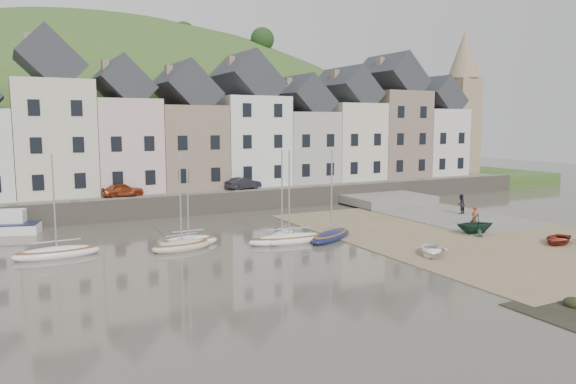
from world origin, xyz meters
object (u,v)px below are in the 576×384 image
car_left (123,190)px  car_right (243,183)px  rowboat_red (558,239)px  sailboat_0 (57,252)px  rowboat_green (475,224)px  person_red (474,217)px  rowboat_white (432,250)px  person_dark (461,204)px

car_left → car_right: bearing=-94.4°
rowboat_red → sailboat_0: bearing=-132.9°
rowboat_red → car_left: car_left is taller
rowboat_green → sailboat_0: bearing=-89.8°
rowboat_green → rowboat_red: rowboat_green is taller
person_red → car_left: size_ratio=0.46×
rowboat_red → person_red: size_ratio=1.83×
rowboat_white → person_dark: person_dark is taller
rowboat_white → car_left: bearing=159.1°
person_dark → car_right: size_ratio=0.49×
sailboat_0 → rowboat_red: 31.52m
person_red → car_right: (-10.96, 18.38, 1.25)m
car_right → rowboat_white: bearing=174.1°
rowboat_green → person_dark: person_dark is taller
rowboat_green → rowboat_red: bearing=41.2°
sailboat_0 → car_right: sailboat_0 is taller
person_red → car_right: car_right is taller
rowboat_red → car_left: (-22.93, 24.85, 1.83)m
person_red → rowboat_green: bearing=29.4°
person_red → car_right: size_ratio=0.46×
car_left → car_right: (11.21, 0.00, -0.02)m
rowboat_white → person_red: bearing=69.4°
rowboat_white → car_right: 23.61m
rowboat_green → person_dark: (5.22, 6.58, 0.17)m
sailboat_0 → rowboat_white: (19.85, -10.15, 0.10)m
rowboat_white → person_red: size_ratio=1.84×
rowboat_red → car_right: 27.53m
car_right → rowboat_green: bearing=-166.5°
person_dark → car_left: size_ratio=0.49×
person_dark → car_right: bearing=-60.5°
rowboat_red → car_right: bearing=-176.1°
rowboat_red → rowboat_white: bearing=-119.9°
rowboat_red → car_right: size_ratio=0.84×
person_red → person_dark: (3.56, 4.91, 0.05)m
rowboat_white → car_right: (-2.25, 23.44, 1.81)m
person_dark → car_left: (-25.73, 13.47, 1.22)m
sailboat_0 → rowboat_red: sailboat_0 is taller
rowboat_green → car_left: 28.72m
person_red → person_dark: 6.06m
sailboat_0 → rowboat_red: size_ratio=2.16×
person_red → car_right: bearing=-75.0°
rowboat_white → rowboat_green: rowboat_green is taller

